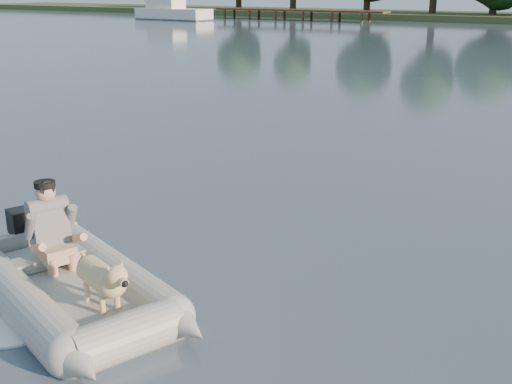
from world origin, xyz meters
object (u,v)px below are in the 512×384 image
Objects in this scene: dinghy at (70,257)px; man at (49,223)px; dock at (298,15)px; cabin_cruiser at (173,8)px; dog at (101,281)px.

dinghy is 0.70m from man.
dock is 57.67m from man.
dock is 2.20× the size of cabin_cruiser.
dock is 17.39× the size of man.
dinghy is 0.63m from dog.
man is 1.16× the size of dog.
cabin_cruiser is at bearing 147.32° from dinghy.
dock is at bearing 135.85° from dog.
cabin_cruiser is (-36.45, 47.00, 0.51)m from dinghy.
man reaches higher than dinghy.
man is 1.32m from dog.
dinghy is at bearing -175.43° from dog.
dock is at bearing 27.53° from cabin_cruiser.
dock is 58.18m from dinghy.
dog is (0.60, -0.16, -0.07)m from dinghy.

